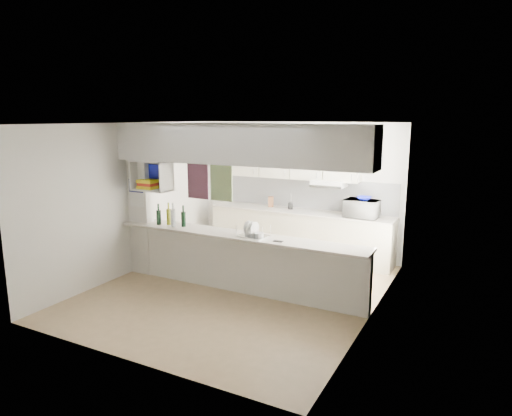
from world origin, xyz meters
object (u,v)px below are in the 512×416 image
Objects in this scene: microwave at (362,209)px; bowl at (364,198)px; dish_rack at (253,230)px; wine_bottles at (171,217)px.

bowl is at bearing 144.93° from microwave.
bowl is at bearing 68.34° from dish_rack.
bowl is 0.53× the size of dish_rack.
dish_rack is (-1.11, -2.07, -0.07)m from microwave.
microwave is 2.28× the size of bowl.
microwave is at bearing 69.58° from dish_rack.
microwave is at bearing 38.20° from wine_bottles.
bowl reaches higher than dish_rack.
bowl is (0.04, -0.03, 0.19)m from microwave.
microwave is 0.20m from bowl.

